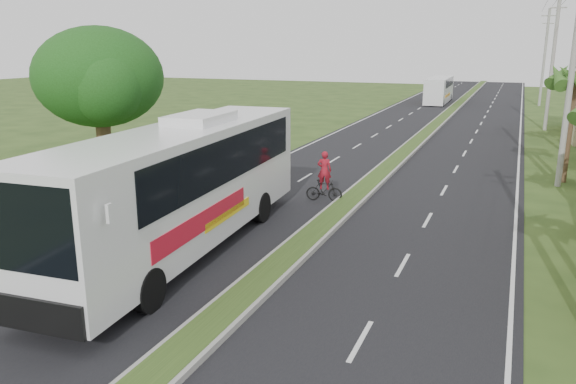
% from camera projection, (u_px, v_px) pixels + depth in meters
% --- Properties ---
extents(ground, '(180.00, 180.00, 0.00)m').
position_uv_depth(ground, '(227.00, 315.00, 14.27)').
color(ground, '#2B4318').
rests_on(ground, ground).
extents(road_asphalt, '(14.00, 160.00, 0.02)m').
position_uv_depth(road_asphalt, '(393.00, 164.00, 32.17)').
color(road_asphalt, black).
rests_on(road_asphalt, ground).
extents(median_strip, '(1.20, 160.00, 0.18)m').
position_uv_depth(median_strip, '(393.00, 163.00, 32.15)').
color(median_strip, gray).
rests_on(median_strip, ground).
extents(lane_edge_left, '(0.12, 160.00, 0.01)m').
position_uv_depth(lane_edge_left, '(285.00, 156.00, 34.63)').
color(lane_edge_left, silver).
rests_on(lane_edge_left, ground).
extents(lane_edge_right, '(0.12, 160.00, 0.01)m').
position_uv_depth(lane_edge_right, '(518.00, 174.00, 29.72)').
color(lane_edge_right, silver).
rests_on(lane_edge_right, ground).
extents(palm_verge_c, '(2.40, 2.40, 5.85)m').
position_uv_depth(palm_verge_c, '(576.00, 78.00, 26.76)').
color(palm_verge_c, '#473321').
rests_on(palm_verge_c, ground).
extents(palm_verge_d, '(2.40, 2.40, 5.25)m').
position_uv_depth(palm_verge_d, '(572.00, 80.00, 34.77)').
color(palm_verge_d, '#473321').
rests_on(palm_verge_d, ground).
extents(shade_tree, '(6.30, 6.00, 7.54)m').
position_uv_depth(shade_tree, '(98.00, 81.00, 26.39)').
color(shade_tree, '#473321').
rests_on(shade_tree, ground).
extents(utility_pole_b, '(3.20, 0.28, 12.00)m').
position_uv_depth(utility_pole_b, '(573.00, 54.00, 25.69)').
color(utility_pole_b, gray).
rests_on(utility_pole_b, ground).
extents(utility_pole_c, '(1.60, 0.28, 11.00)m').
position_uv_depth(utility_pole_c, '(553.00, 58.00, 43.73)').
color(utility_pole_c, gray).
rests_on(utility_pole_c, ground).
extents(utility_pole_d, '(1.60, 0.28, 10.50)m').
position_uv_depth(utility_pole_d, '(545.00, 56.00, 61.70)').
color(utility_pole_d, gray).
rests_on(utility_pole_d, ground).
extents(coach_bus_main, '(3.70, 13.78, 4.41)m').
position_uv_depth(coach_bus_main, '(184.00, 179.00, 18.27)').
color(coach_bus_main, silver).
rests_on(coach_bus_main, ground).
extents(coach_bus_far, '(2.34, 10.15, 2.95)m').
position_uv_depth(coach_bus_far, '(439.00, 88.00, 65.98)').
color(coach_bus_far, white).
rests_on(coach_bus_far, ground).
extents(motorcyclist, '(1.64, 0.73, 2.23)m').
position_uv_depth(motorcyclist, '(324.00, 183.00, 24.44)').
color(motorcyclist, black).
rests_on(motorcyclist, ground).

